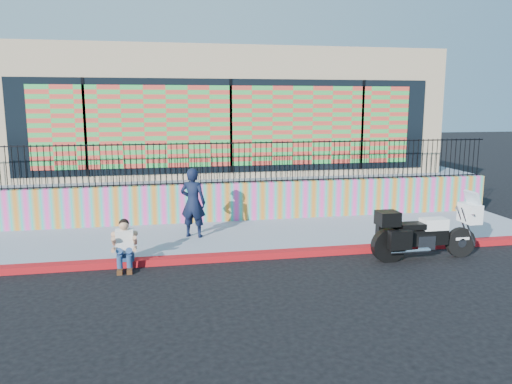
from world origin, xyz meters
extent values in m
plane|color=black|center=(0.00, 0.00, 0.00)|extent=(90.00, 90.00, 0.00)
cube|color=#A5120B|center=(0.00, 0.00, 0.07)|extent=(16.00, 0.30, 0.15)
cube|color=gray|center=(0.00, 1.65, 0.07)|extent=(16.00, 3.00, 0.15)
cube|color=#FF43A9|center=(0.00, 3.25, 0.70)|extent=(16.00, 0.20, 1.10)
cube|color=gray|center=(0.00, 8.35, 0.62)|extent=(16.00, 10.00, 1.25)
cube|color=tan|center=(0.00, 8.15, 3.25)|extent=(14.00, 8.00, 4.00)
cube|color=black|center=(0.00, 4.13, 2.85)|extent=(12.60, 0.04, 2.80)
cube|color=#EA4434|center=(0.00, 4.10, 2.85)|extent=(11.48, 0.02, 2.40)
cylinder|color=black|center=(4.65, -0.78, 0.35)|extent=(0.70, 0.15, 0.70)
cylinder|color=black|center=(2.86, -0.78, 0.35)|extent=(0.70, 0.15, 0.70)
cube|color=black|center=(3.76, -0.78, 0.53)|extent=(1.00, 0.30, 0.36)
cube|color=silver|center=(3.70, -0.78, 0.42)|extent=(0.42, 0.36, 0.32)
cube|color=white|center=(3.95, -0.78, 0.82)|extent=(0.58, 0.34, 0.25)
cube|color=black|center=(3.39, -0.78, 0.80)|extent=(0.58, 0.36, 0.13)
cube|color=white|center=(4.84, -0.78, 1.03)|extent=(0.32, 0.55, 0.44)
cube|color=silver|center=(4.89, -0.78, 1.37)|extent=(0.19, 0.49, 0.36)
cube|color=black|center=(2.81, -0.78, 1.00)|extent=(0.46, 0.44, 0.32)
cube|color=black|center=(2.96, -1.10, 0.58)|extent=(0.51, 0.19, 0.42)
cube|color=black|center=(2.96, -0.47, 0.58)|extent=(0.51, 0.19, 0.42)
cube|color=white|center=(4.65, -0.78, 0.45)|extent=(0.34, 0.17, 0.06)
imported|color=black|center=(-1.35, 1.65, 1.04)|extent=(0.76, 0.64, 1.78)
cube|color=navy|center=(-2.95, -0.03, 0.24)|extent=(0.36, 0.28, 0.18)
cube|color=white|center=(-2.95, -0.07, 0.59)|extent=(0.38, 0.27, 0.54)
sphere|color=tan|center=(-2.95, -0.11, 0.95)|extent=(0.21, 0.21, 0.21)
cube|color=#472814|center=(-3.05, -0.47, 0.05)|extent=(0.11, 0.26, 0.10)
cube|color=#472814|center=(-2.85, -0.47, 0.05)|extent=(0.11, 0.26, 0.10)
camera|label=1|loc=(-2.16, -10.86, 3.54)|focal=35.00mm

